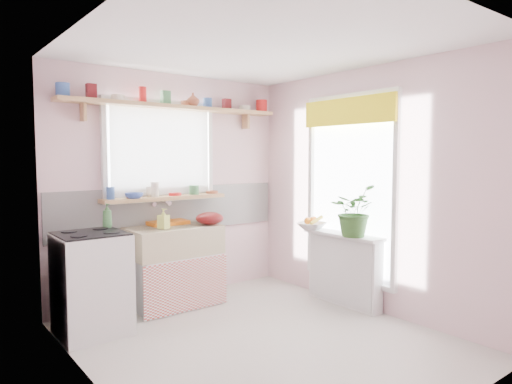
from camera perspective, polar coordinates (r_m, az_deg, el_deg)
room at (r=4.93m, az=0.41°, el=1.92°), size 3.20×3.20×3.20m
sink_unit at (r=4.98m, az=-10.18°, el=-9.03°), size 0.95×0.65×1.11m
cooker at (r=4.40m, az=-19.86°, el=-10.65°), size 0.58×0.58×0.93m
radiator_ledge at (r=5.03m, az=10.95°, el=-9.31°), size 0.22×0.95×0.78m
windowsill at (r=5.04m, az=-11.29°, el=-0.74°), size 1.40×0.22×0.04m
pine_shelf at (r=5.10m, az=-9.87°, el=10.37°), size 2.52×0.24×0.04m
shelf_crockery at (r=5.10m, az=-10.12°, el=11.21°), size 2.47×0.11×0.12m
sill_crockery at (r=5.01m, az=-11.80°, el=0.08°), size 1.35×0.11×0.12m
dish_tray at (r=5.09m, az=-11.15°, el=-3.72°), size 0.43×0.32×0.04m
colander at (r=4.98m, az=-5.82°, el=-3.30°), size 0.40×0.40×0.14m
jade_plant at (r=4.74m, az=12.04°, el=-2.27°), size 0.61×0.58×0.53m
fruit_bowl at (r=5.16m, az=7.01°, el=-4.23°), size 0.40×0.40×0.08m
herb_pot at (r=4.87m, az=12.69°, el=-3.95°), size 0.13×0.10×0.22m
soap_bottle_sink at (r=4.76m, az=-11.49°, el=-3.28°), size 0.12×0.13×0.21m
sill_cup at (r=5.02m, az=-12.98°, el=0.08°), size 0.18×0.18×0.11m
sill_bowl at (r=4.82m, az=-14.99°, el=-0.45°), size 0.18×0.18×0.06m
shelf_vase at (r=5.14m, az=-7.88°, el=11.39°), size 0.18×0.18×0.15m
cooker_bottle at (r=4.53m, az=-18.11°, el=-2.83°), size 0.11×0.11×0.23m
fruit at (r=5.16m, az=7.02°, el=-3.54°), size 0.20×0.14×0.10m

